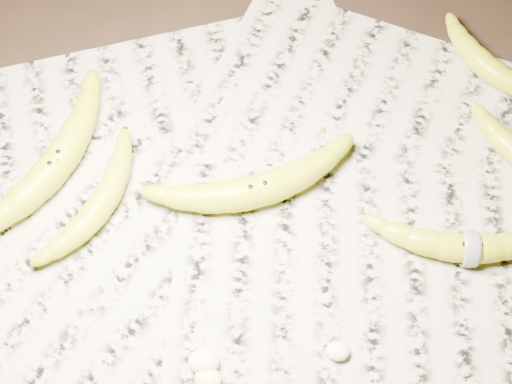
# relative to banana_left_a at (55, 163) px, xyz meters

# --- Properties ---
(ground) EXTENTS (3.00, 3.00, 0.00)m
(ground) POSITION_rel_banana_left_a_xyz_m (0.25, -0.03, -0.03)
(ground) COLOR black
(ground) RESTS_ON ground
(newspaper_patch) EXTENTS (0.90, 0.70, 0.01)m
(newspaper_patch) POSITION_rel_banana_left_a_xyz_m (0.27, -0.05, -0.02)
(newspaper_patch) COLOR #ABA692
(newspaper_patch) RESTS_ON ground
(banana_left_a) EXTENTS (0.15, 0.24, 0.04)m
(banana_left_a) POSITION_rel_banana_left_a_xyz_m (0.00, 0.00, 0.00)
(banana_left_a) COLOR #BCCB19
(banana_left_a) RESTS_ON newspaper_patch
(banana_left_b) EXTENTS (0.11, 0.18, 0.03)m
(banana_left_b) POSITION_rel_banana_left_a_xyz_m (0.06, -0.05, -0.00)
(banana_left_b) COLOR #BCCB19
(banana_left_b) RESTS_ON newspaper_patch
(banana_center) EXTENTS (0.23, 0.14, 0.04)m
(banana_center) POSITION_rel_banana_left_a_xyz_m (0.24, -0.01, 0.00)
(banana_center) COLOR #BCCB19
(banana_center) RESTS_ON newspaper_patch
(banana_taped) EXTENTS (0.21, 0.07, 0.03)m
(banana_taped) POSITION_rel_banana_left_a_xyz_m (0.49, -0.06, -0.00)
(banana_taped) COLOR #BCCB19
(banana_taped) RESTS_ON newspaper_patch
(banana_upper_b) EXTENTS (0.15, 0.15, 0.03)m
(banana_upper_b) POSITION_rel_banana_left_a_xyz_m (0.52, 0.20, -0.00)
(banana_upper_b) COLOR #BCCB19
(banana_upper_b) RESTS_ON newspaper_patch
(measuring_tape) EXTENTS (0.01, 0.04, 0.04)m
(measuring_tape) POSITION_rel_banana_left_a_xyz_m (0.49, -0.06, -0.00)
(measuring_tape) COLOR white
(measuring_tape) RESTS_ON newspaper_patch
(flesh_chunk_a) EXTENTS (0.03, 0.03, 0.02)m
(flesh_chunk_a) POSITION_rel_banana_left_a_xyz_m (0.21, -0.21, -0.01)
(flesh_chunk_a) COLOR beige
(flesh_chunk_a) RESTS_ON newspaper_patch
(flesh_chunk_b) EXTENTS (0.03, 0.02, 0.02)m
(flesh_chunk_b) POSITION_rel_banana_left_a_xyz_m (0.21, -0.23, -0.01)
(flesh_chunk_b) COLOR beige
(flesh_chunk_b) RESTS_ON newspaper_patch
(flesh_chunk_c) EXTENTS (0.03, 0.02, 0.02)m
(flesh_chunk_c) POSITION_rel_banana_left_a_xyz_m (0.35, -0.19, -0.01)
(flesh_chunk_c) COLOR beige
(flesh_chunk_c) RESTS_ON newspaper_patch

